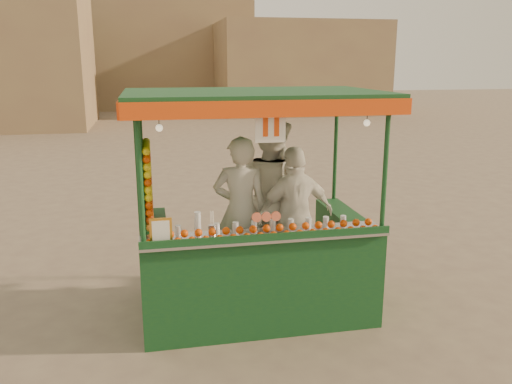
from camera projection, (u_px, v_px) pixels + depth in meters
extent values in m
plane|color=brown|center=(283.00, 309.00, 6.25)|extent=(90.00, 90.00, 0.00)
cube|color=olive|center=(298.00, 68.00, 29.82)|extent=(9.00, 6.00, 5.00)
cube|color=olive|center=(137.00, 51.00, 33.53)|extent=(14.00, 7.00, 7.00)
cube|color=#103C20|center=(254.00, 295.00, 6.30)|extent=(2.59, 1.59, 0.30)
cylinder|color=black|center=(179.00, 299.00, 6.11)|extent=(0.36, 0.10, 0.36)
cylinder|color=black|center=(325.00, 286.00, 6.46)|extent=(0.36, 0.10, 0.36)
cube|color=#103C20|center=(266.00, 273.00, 5.55)|extent=(2.59, 0.30, 0.80)
cube|color=#103C20|center=(155.00, 256.00, 6.03)|extent=(0.30, 1.29, 0.80)
cube|color=#103C20|center=(343.00, 243.00, 6.48)|extent=(0.30, 1.29, 0.80)
cube|color=#B2B2B7|center=(265.00, 235.00, 5.48)|extent=(2.59, 0.46, 0.03)
cylinder|color=#103C20|center=(140.00, 180.00, 4.95)|extent=(0.05, 0.05, 1.39)
cylinder|color=#103C20|center=(385.00, 169.00, 5.43)|extent=(0.05, 0.05, 1.39)
cylinder|color=#103C20|center=(142.00, 153.00, 6.36)|extent=(0.05, 0.05, 1.39)
cylinder|color=#103C20|center=(336.00, 147.00, 6.85)|extent=(0.05, 0.05, 1.39)
cube|color=#103C20|center=(254.00, 94.00, 5.72)|extent=(2.79, 1.79, 0.08)
cube|color=#DF420C|center=(272.00, 109.00, 4.89)|extent=(2.79, 0.04, 0.16)
cube|color=#DF420C|center=(240.00, 97.00, 6.59)|extent=(2.79, 0.04, 0.16)
cube|color=#DF420C|center=(123.00, 104.00, 5.47)|extent=(0.04, 1.79, 0.16)
cube|color=#DF420C|center=(372.00, 100.00, 6.01)|extent=(0.04, 1.79, 0.16)
cylinder|color=#E56545|center=(266.00, 217.00, 5.29)|extent=(0.10, 0.02, 0.10)
cube|color=orange|center=(161.00, 232.00, 5.11)|extent=(0.22, 0.02, 0.28)
cube|color=white|center=(270.00, 127.00, 5.01)|extent=(0.30, 0.01, 0.30)
sphere|color=#FFE5B2|center=(159.00, 128.00, 4.94)|extent=(0.07, 0.07, 0.07)
sphere|color=#FFE5B2|center=(367.00, 123.00, 5.34)|extent=(0.07, 0.07, 0.07)
imported|color=silver|center=(241.00, 211.00, 6.13)|extent=(0.70, 0.53, 1.76)
imported|color=white|center=(271.00, 196.00, 6.48)|extent=(1.15, 1.19, 1.93)
imported|color=silver|center=(295.00, 216.00, 6.14)|extent=(1.01, 0.54, 1.64)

